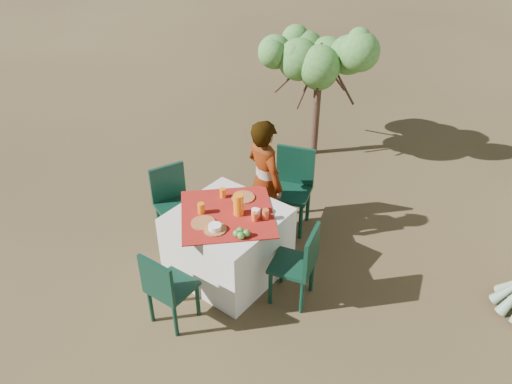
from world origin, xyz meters
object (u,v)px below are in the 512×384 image
at_px(chair_far, 292,185).
at_px(juice_pitcher, 239,205).
at_px(chair_right, 300,262).
at_px(chair_near, 166,287).
at_px(chair_left, 173,200).
at_px(person, 264,182).
at_px(shrub_tree, 325,66).
at_px(table, 228,243).

relative_size(chair_far, juice_pitcher, 4.30).
bearing_deg(chair_right, chair_far, -157.94).
bearing_deg(chair_near, chair_left, -49.99).
xyz_separation_m(chair_right, person, (-0.89, 0.62, 0.26)).
bearing_deg(shrub_tree, chair_left, -95.77).
distance_m(table, shrub_tree, 3.07).
bearing_deg(juice_pitcher, chair_far, 93.17).
relative_size(chair_near, chair_right, 0.96).
bearing_deg(table, shrub_tree, 102.33).
bearing_deg(chair_near, table, -90.86).
bearing_deg(shrub_tree, chair_far, -68.92).
distance_m(chair_far, chair_right, 1.30).
bearing_deg(shrub_tree, person, -75.35).
xyz_separation_m(chair_far, juice_pitcher, (0.06, -1.06, 0.33)).
distance_m(chair_far, juice_pitcher, 1.12).
xyz_separation_m(table, chair_far, (0.04, 1.13, 0.17)).
xyz_separation_m(chair_left, person, (0.83, 0.63, 0.25)).
height_order(chair_far, person, person).
xyz_separation_m(chair_left, chair_right, (1.73, 0.01, -0.01)).
height_order(table, chair_right, chair_right).
bearing_deg(chair_right, juice_pitcher, -102.76).
xyz_separation_m(chair_near, shrub_tree, (-0.65, 3.76, 0.89)).
distance_m(chair_right, person, 1.12).
bearing_deg(person, shrub_tree, -57.79).
bearing_deg(table, juice_pitcher, 32.08).
xyz_separation_m(chair_near, chair_right, (0.80, 1.01, 0.02)).
bearing_deg(juice_pitcher, shrub_tree, 104.54).
relative_size(chair_near, person, 0.56).
bearing_deg(chair_left, chair_near, -115.87).
xyz_separation_m(chair_left, juice_pitcher, (1.00, -0.03, 0.38)).
xyz_separation_m(chair_far, chair_left, (-0.94, -1.04, -0.05)).
xyz_separation_m(table, juice_pitcher, (0.10, 0.06, 0.50)).
relative_size(table, person, 0.87).
height_order(chair_left, juice_pitcher, juice_pitcher).
relative_size(table, shrub_tree, 0.76).
relative_size(chair_far, chair_near, 1.17).
bearing_deg(person, chair_near, 110.98).
relative_size(chair_far, person, 0.66).
relative_size(chair_far, chair_right, 1.12).
bearing_deg(chair_near, chair_right, -131.15).
height_order(chair_near, chair_right, chair_right).
relative_size(chair_left, juice_pitcher, 3.91).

